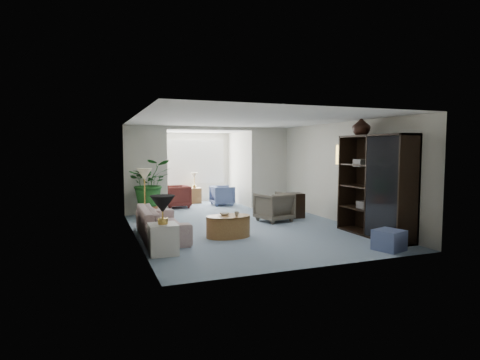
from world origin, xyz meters
name	(u,v)px	position (x,y,z in m)	size (l,w,h in m)	color
floor	(249,230)	(0.00, 0.00, 0.00)	(6.00, 6.00, 0.00)	#8193AB
sunroom_floor	(202,206)	(0.00, 4.10, 0.00)	(2.60, 2.60, 0.00)	#8193AB
back_pier_left	(146,170)	(-1.90, 3.00, 1.25)	(1.20, 0.12, 2.50)	silver
back_pier_right	(269,168)	(1.90, 3.00, 1.25)	(1.20, 0.12, 2.50)	silver
back_header	(211,128)	(0.00, 3.00, 2.45)	(2.60, 0.12, 0.10)	silver
window_pane	(193,162)	(0.00, 5.18, 1.40)	(2.20, 0.02, 1.50)	white
window_blinds	(193,162)	(0.00, 5.15, 1.40)	(2.20, 0.02, 1.50)	white
framed_picture	(344,155)	(2.46, -0.10, 1.70)	(0.04, 0.50, 0.40)	#BAAD95
sofa	(161,222)	(-1.99, -0.02, 0.32)	(2.16, 0.84, 0.63)	beige
end_table	(163,239)	(-2.19, -1.37, 0.27)	(0.49, 0.49, 0.54)	silver
table_lamp	(163,204)	(-2.19, -1.37, 0.89)	(0.44, 0.44, 0.30)	black
floor_lamp	(144,174)	(-2.17, 1.19, 1.25)	(0.36, 0.36, 0.28)	#F8EFC5
coffee_table	(228,226)	(-0.68, -0.49, 0.23)	(0.95, 0.95, 0.45)	olive
coffee_bowl	(225,214)	(-0.73, -0.39, 0.48)	(0.21, 0.21, 0.05)	white
coffee_cup	(237,214)	(-0.53, -0.59, 0.50)	(0.10, 0.10, 0.09)	#BAB3A2
wingback_chair	(274,207)	(1.01, 0.81, 0.37)	(0.78, 0.81, 0.73)	#605B4C
side_table_dark	(293,205)	(1.71, 1.11, 0.33)	(0.55, 0.44, 0.66)	black
entertainment_cabinet	(375,186)	(2.23, -1.52, 1.07)	(0.51, 1.93, 2.14)	black
cabinet_urn	(361,126)	(2.23, -1.02, 2.35)	(0.40, 0.40, 0.41)	black
ottoman	(389,240)	(1.71, -2.56, 0.19)	(0.47, 0.47, 0.37)	slate
plant_pot	(150,211)	(-1.87, 2.49, 0.16)	(0.40, 0.40, 0.32)	#98502C
house_plant	(150,182)	(-1.87, 2.49, 0.95)	(1.13, 0.98, 1.25)	#1D541C
sunroom_chair_blue	(222,195)	(0.68, 4.01, 0.32)	(0.68, 0.70, 0.64)	slate
sunroom_chair_maroon	(177,196)	(-0.82, 4.01, 0.35)	(0.75, 0.77, 0.70)	#591F1E
sunroom_table	(194,196)	(-0.07, 4.76, 0.26)	(0.43, 0.33, 0.52)	olive
shelf_clutter	(377,186)	(2.18, -1.63, 1.09)	(0.30, 1.16, 1.06)	#2F2B25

